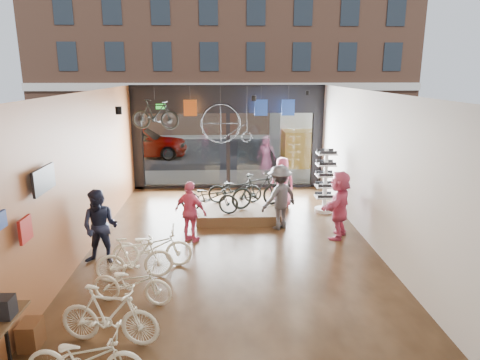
{
  "coord_description": "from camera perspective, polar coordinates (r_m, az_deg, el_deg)",
  "views": [
    {
      "loc": [
        -0.22,
        -9.68,
        4.26
      ],
      "look_at": [
        0.25,
        1.4,
        1.44
      ],
      "focal_mm": 32.0,
      "sensor_mm": 36.0,
      "label": 1
    }
  ],
  "objects": [
    {
      "name": "ground_plane",
      "position": [
        10.59,
        -1.04,
        -9.58
      ],
      "size": [
        7.0,
        12.0,
        0.04
      ],
      "primitive_type": "cube",
      "color": "black",
      "rests_on": "ground"
    },
    {
      "name": "ceiling",
      "position": [
        9.7,
        -1.14,
        11.66
      ],
      "size": [
        7.0,
        12.0,
        0.04
      ],
      "primitive_type": "cube",
      "color": "black",
      "rests_on": "ground"
    },
    {
      "name": "wall_left",
      "position": [
        10.5,
        -20.67,
        0.34
      ],
      "size": [
        0.04,
        12.0,
        3.8
      ],
      "primitive_type": "cube",
      "color": "brown",
      "rests_on": "ground"
    },
    {
      "name": "wall_right",
      "position": [
        10.64,
        18.22,
        0.72
      ],
      "size": [
        0.04,
        12.0,
        3.8
      ],
      "primitive_type": "cube",
      "color": "beige",
      "rests_on": "ground"
    },
    {
      "name": "wall_back",
      "position": [
        4.36,
        0.87,
        -18.46
      ],
      "size": [
        7.0,
        0.04,
        3.8
      ],
      "primitive_type": "cube",
      "color": "beige",
      "rests_on": "ground"
    },
    {
      "name": "storefront",
      "position": [
        15.86,
        -1.6,
        5.69
      ],
      "size": [
        7.0,
        0.26,
        3.8
      ],
      "primitive_type": null,
      "color": "black",
      "rests_on": "ground"
    },
    {
      "name": "exit_sign",
      "position": [
        15.76,
        -10.51,
        9.62
      ],
      "size": [
        0.35,
        0.06,
        0.18
      ],
      "primitive_type": "cube",
      "color": "#198C26",
      "rests_on": "storefront"
    },
    {
      "name": "street_road",
      "position": [
        25.05,
        -1.88,
        4.43
      ],
      "size": [
        30.0,
        18.0,
        0.02
      ],
      "primitive_type": "cube",
      "color": "black",
      "rests_on": "ground"
    },
    {
      "name": "sidewalk_near",
      "position": [
        17.4,
        -1.62,
        0.28
      ],
      "size": [
        30.0,
        2.4,
        0.12
      ],
      "primitive_type": "cube",
      "color": "slate",
      "rests_on": "ground"
    },
    {
      "name": "sidewalk_far",
      "position": [
        28.99,
        -1.96,
        5.91
      ],
      "size": [
        30.0,
        2.0,
        0.12
      ],
      "primitive_type": "cube",
      "color": "slate",
      "rests_on": "ground"
    },
    {
      "name": "opposite_building",
      "position": [
        31.3,
        -2.11,
        19.26
      ],
      "size": [
        26.0,
        5.0,
        14.0
      ],
      "primitive_type": "cube",
      "color": "brown",
      "rests_on": "ground"
    },
    {
      "name": "street_car",
      "position": [
        22.36,
        -13.36,
        5.04
      ],
      "size": [
        4.87,
        1.96,
        1.66
      ],
      "primitive_type": "imported",
      "rotation": [
        0.0,
        0.0,
        1.57
      ],
      "color": "gray",
      "rests_on": "street_road"
    },
    {
      "name": "box_truck",
      "position": [
        21.23,
        7.73,
        5.94
      ],
      "size": [
        2.1,
        6.29,
        2.48
      ],
      "primitive_type": null,
      "color": "silver",
      "rests_on": "street_road"
    },
    {
      "name": "floor_bike_0",
      "position": [
        6.72,
        -19.94,
        -21.39
      ],
      "size": [
        1.67,
        0.67,
        0.86
      ],
      "primitive_type": "imported",
      "rotation": [
        0.0,
        0.0,
        1.51
      ],
      "color": "white",
      "rests_on": "ground_plane"
    },
    {
      "name": "floor_bike_1",
      "position": [
        7.43,
        -17.04,
        -16.84
      ],
      "size": [
        1.72,
        0.78,
        1.0
      ],
      "primitive_type": "imported",
      "rotation": [
        0.0,
        0.0,
        1.38
      ],
      "color": "white",
      "rests_on": "ground_plane"
    },
    {
      "name": "floor_bike_2",
      "position": [
        8.49,
        -14.23,
        -13.16
      ],
      "size": [
        1.64,
        0.86,
        0.82
      ],
      "primitive_type": "imported",
      "rotation": [
        0.0,
        0.0,
        1.36
      ],
      "color": "white",
      "rests_on": "ground_plane"
    },
    {
      "name": "floor_bike_3",
      "position": [
        9.31,
        -13.88,
        -10.13
      ],
      "size": [
        1.66,
        0.78,
        0.96
      ],
      "primitive_type": "imported",
      "rotation": [
        0.0,
        0.0,
        1.78
      ],
      "color": "white",
      "rests_on": "ground_plane"
    },
    {
      "name": "floor_bike_4",
      "position": [
        9.84,
        -11.63,
        -8.74
      ],
      "size": [
        1.79,
        0.69,
        0.93
      ],
      "primitive_type": "imported",
      "rotation": [
        0.0,
        0.0,
        1.61
      ],
      "color": "white",
      "rests_on": "ground_plane"
    },
    {
      "name": "display_platform",
      "position": [
        12.9,
        -0.32,
        -4.33
      ],
      "size": [
        2.4,
        1.8,
        0.3
      ],
      "primitive_type": "cube",
      "color": "#46281A",
      "rests_on": "ground_plane"
    },
    {
      "name": "display_bike_left",
      "position": [
        12.31,
        -4.11,
        -2.34
      ],
      "size": [
        1.81,
        1.02,
        0.9
      ],
      "primitive_type": "imported",
      "rotation": [
        0.0,
        0.0,
        1.31
      ],
      "color": "black",
      "rests_on": "display_platform"
    },
    {
      "name": "display_bike_mid",
      "position": [
        12.76,
        2.34,
        -1.41
      ],
      "size": [
        1.77,
        1.13,
        1.03
      ],
      "primitive_type": "imported",
      "rotation": [
        0.0,
        0.0,
        1.98
      ],
      "color": "black",
      "rests_on": "display_platform"
    },
    {
      "name": "display_bike_right",
      "position": [
        13.22,
        -0.68,
        -1.21
      ],
      "size": [
        1.65,
        0.58,
        0.87
      ],
      "primitive_type": "imported",
      "rotation": [
        0.0,
        0.0,
        1.57
      ],
      "color": "black",
      "rests_on": "display_platform"
    },
    {
      "name": "customer_1",
      "position": [
        10.17,
        -18.14,
        -5.99
      ],
      "size": [
        0.92,
        0.76,
        1.73
      ],
      "primitive_type": "imported",
      "rotation": [
        0.0,
        0.0,
        -0.13
      ],
      "color": "#161C33",
      "rests_on": "ground_plane"
    },
    {
      "name": "customer_2",
      "position": [
        10.96,
        -6.59,
        -4.25
      ],
      "size": [
        1.0,
        0.81,
        1.6
      ],
      "primitive_type": "imported",
      "rotation": [
        0.0,
        0.0,
        2.61
      ],
      "color": "#CC4C72",
      "rests_on": "ground_plane"
    },
    {
      "name": "customer_3",
      "position": [
        11.82,
        5.3,
        -2.31
      ],
      "size": [
        1.34,
        1.2,
        1.8
      ],
      "primitive_type": "imported",
      "rotation": [
        0.0,
        0.0,
        3.73
      ],
      "color": "#3F3F44",
      "rests_on": "ground_plane"
    },
    {
      "name": "customer_4",
      "position": [
        13.77,
        5.64,
        -0.31
      ],
      "size": [
        0.87,
        0.65,
        1.63
      ],
      "primitive_type": "imported",
      "rotation": [
        0.0,
        0.0,
        3.31
      ],
      "color": "#CC4C72",
      "rests_on": "ground_plane"
    },
    {
      "name": "customer_5",
      "position": [
        11.45,
        13.11,
        -3.19
      ],
      "size": [
        1.29,
        1.71,
        1.8
      ],
      "primitive_type": "imported",
      "rotation": [
        0.0,
        0.0,
        4.19
      ],
      "color": "#CC4C72",
      "rests_on": "ground_plane"
    },
    {
      "name": "sunglasses_rack",
      "position": [
        13.44,
        11.3,
        -0.11
      ],
      "size": [
        0.69,
        0.62,
        1.98
      ],
      "primitive_type": null,
      "rotation": [
        0.0,
        0.0,
        -0.27
      ],
      "color": "white",
      "rests_on": "ground_plane"
    },
    {
      "name": "wall_merch",
      "position": [
        7.55,
        -27.44,
        -10.52
      ],
      "size": [
        0.4,
        2.4,
        2.6
      ],
      "primitive_type": null,
      "color": "navy",
      "rests_on": "wall_left"
    },
    {
      "name": "penny_farthing",
      "position": [
        14.67,
        -1.47,
        7.36
      ],
      "size": [
        1.69,
        0.06,
        1.35
      ],
      "primitive_type": null,
      "color": "black",
      "rests_on": "ceiling"
    },
    {
      "name": "hung_bike",
      "position": [
        14.11,
        -11.24,
        8.56
      ],
      "size": [
        1.64,
        0.81,
        0.95
      ],
      "primitive_type": "imported",
      "rotation": [
        0.0,
        0.0,
        1.33
      ],
      "color": "black",
      "rests_on": "ceiling"
    },
    {
      "name": "jersey_left",
      "position": [
        14.97,
        -6.65,
        9.53
      ],
      "size": [
        0.45,
        0.03,
        0.55
      ],
      "primitive_type": "cube",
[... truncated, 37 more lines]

